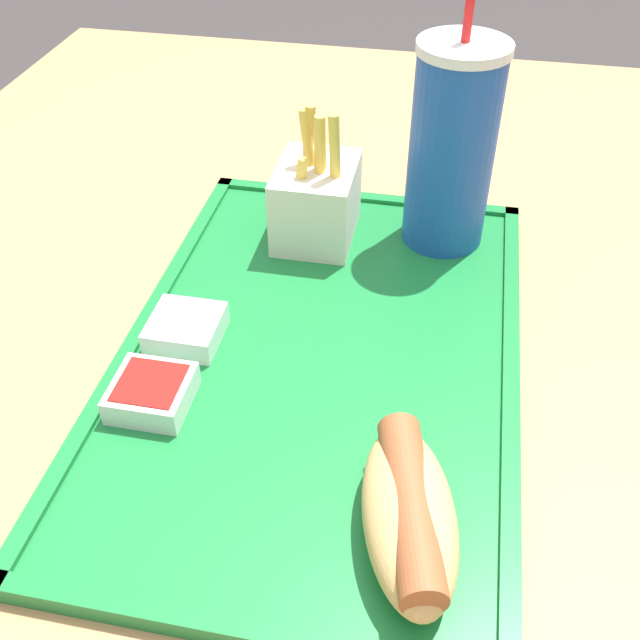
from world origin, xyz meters
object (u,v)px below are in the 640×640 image
(hot_dog_far, at_px, (409,514))
(sauce_cup_mayo, at_px, (186,328))
(sauce_cup_ketchup, at_px, (152,392))
(fries_carton, at_px, (316,199))
(soda_cup, at_px, (452,147))

(hot_dog_far, relative_size, sauce_cup_mayo, 2.60)
(hot_dog_far, relative_size, sauce_cup_ketchup, 2.60)
(fries_carton, bearing_deg, sauce_cup_mayo, -23.70)
(hot_dog_far, height_order, sauce_cup_ketchup, hot_dog_far)
(soda_cup, relative_size, sauce_cup_ketchup, 4.02)
(hot_dog_far, xyz_separation_m, sauce_cup_ketchup, (-0.07, -0.18, -0.01))
(soda_cup, height_order, hot_dog_far, soda_cup)
(soda_cup, distance_m, sauce_cup_ketchup, 0.31)
(sauce_cup_mayo, xyz_separation_m, sauce_cup_ketchup, (0.07, -0.00, 0.00))
(soda_cup, height_order, fries_carton, soda_cup)
(soda_cup, relative_size, hot_dog_far, 1.54)
(sauce_cup_mayo, height_order, sauce_cup_ketchup, same)
(hot_dog_far, distance_m, sauce_cup_mayo, 0.23)
(soda_cup, relative_size, fries_carton, 1.71)
(soda_cup, xyz_separation_m, sauce_cup_ketchup, (0.24, -0.18, -0.08))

